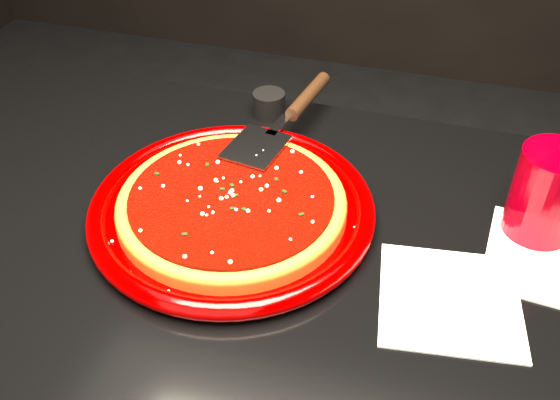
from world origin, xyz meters
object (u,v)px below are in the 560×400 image
object	(u,v)px
cup	(547,194)
ramekin	(269,104)
pizza_server	(286,117)
plate	(232,208)

from	to	relation	value
cup	ramekin	size ratio (longest dim) A/B	2.32
pizza_server	ramekin	bearing A→B (deg)	133.47
plate	cup	bearing A→B (deg)	12.67
pizza_server	cup	bearing A→B (deg)	-6.19
plate	pizza_server	size ratio (longest dim) A/B	1.20
plate	pizza_server	bearing A→B (deg)	84.08
cup	ramekin	world-z (taller)	cup
cup	ramekin	xyz separation A→B (m)	(-0.43, 0.18, -0.04)
cup	pizza_server	bearing A→B (deg)	164.87
plate	pizza_server	xyz separation A→B (m)	(0.02, 0.19, 0.03)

